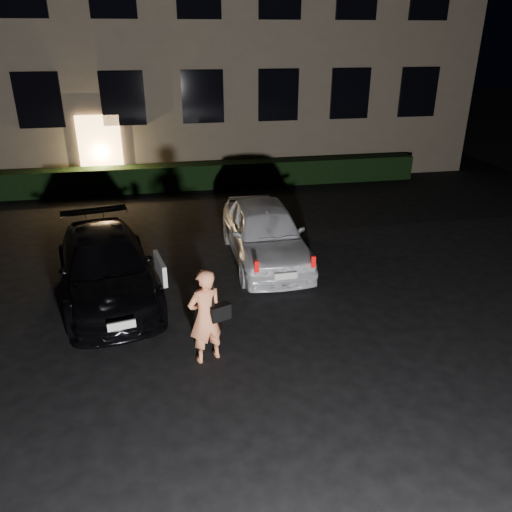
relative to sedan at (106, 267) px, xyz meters
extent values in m
plane|color=black|center=(2.78, -3.02, -0.63)|extent=(80.00, 80.00, 0.00)
cube|color=brown|center=(2.78, 11.98, 5.37)|extent=(20.00, 8.00, 12.00)
cube|color=#FFBB6D|center=(-0.72, 7.92, 0.62)|extent=(1.40, 0.10, 2.50)
cube|color=black|center=(-2.42, 7.92, 2.37)|extent=(1.40, 0.10, 1.70)
cube|color=black|center=(0.18, 7.92, 2.37)|extent=(1.40, 0.10, 1.70)
cube|color=black|center=(2.78, 7.92, 2.37)|extent=(1.40, 0.10, 1.70)
cube|color=black|center=(5.38, 7.92, 2.37)|extent=(1.40, 0.10, 1.70)
cube|color=black|center=(7.98, 7.92, 2.37)|extent=(1.40, 0.10, 1.70)
cube|color=black|center=(10.58, 7.92, 2.37)|extent=(1.40, 0.10, 1.70)
cube|color=black|center=(2.78, 7.48, -0.21)|extent=(15.00, 0.70, 0.85)
imported|color=black|center=(0.00, 0.00, 0.00)|extent=(2.53, 4.59, 1.26)
cube|color=white|center=(1.08, -0.61, 0.15)|extent=(0.24, 0.90, 0.42)
cube|color=silver|center=(0.41, -2.21, -0.08)|extent=(0.46, 0.12, 0.14)
imported|color=white|center=(3.50, 1.11, 0.06)|extent=(1.67, 4.09, 1.39)
cube|color=red|center=(2.93, -0.84, 0.13)|extent=(0.08, 0.05, 0.23)
cube|color=red|center=(4.09, -0.83, 0.13)|extent=(0.08, 0.05, 0.23)
cube|color=silver|center=(3.51, -0.89, -0.10)|extent=(0.46, 0.04, 0.14)
imported|color=#F5895A|center=(1.76, -2.62, 0.19)|extent=(0.70, 0.58, 1.63)
cube|color=black|center=(1.99, -2.65, 0.25)|extent=(0.36, 0.26, 0.26)
cube|color=black|center=(1.87, -2.65, 0.62)|extent=(0.05, 0.06, 0.51)
camera|label=1|loc=(1.26, -9.50, 4.29)|focal=35.00mm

